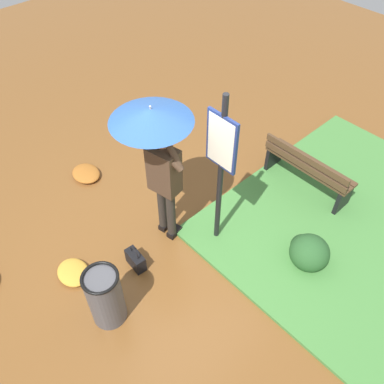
# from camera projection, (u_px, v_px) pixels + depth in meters

# --- Properties ---
(ground_plane) EXTENTS (18.00, 18.00, 0.00)m
(ground_plane) POSITION_uv_depth(u_px,v_px,m) (167.00, 240.00, 5.67)
(ground_plane) COLOR brown
(person_with_umbrella) EXTENTS (0.96, 0.96, 2.04)m
(person_with_umbrella) POSITION_uv_depth(u_px,v_px,m) (157.00, 144.00, 4.69)
(person_with_umbrella) COLOR #2D2823
(person_with_umbrella) RESTS_ON ground_plane
(info_sign_post) EXTENTS (0.44, 0.07, 2.30)m
(info_sign_post) POSITION_uv_depth(u_px,v_px,m) (221.00, 159.00, 4.66)
(info_sign_post) COLOR black
(info_sign_post) RESTS_ON ground_plane
(handbag) EXTENTS (0.31, 0.16, 0.37)m
(handbag) POSITION_uv_depth(u_px,v_px,m) (136.00, 260.00, 5.29)
(handbag) COLOR black
(handbag) RESTS_ON ground_plane
(park_bench) EXTENTS (1.40, 0.37, 0.75)m
(park_bench) POSITION_uv_depth(u_px,v_px,m) (307.00, 170.00, 6.07)
(park_bench) COLOR black
(park_bench) RESTS_ON ground_plane
(trash_bin) EXTENTS (0.42, 0.42, 0.83)m
(trash_bin) POSITION_uv_depth(u_px,v_px,m) (105.00, 297.00, 4.60)
(trash_bin) COLOR #4C4C51
(trash_bin) RESTS_ON ground_plane
(shrub_cluster) EXTENTS (0.56, 0.51, 0.46)m
(shrub_cluster) POSITION_uv_depth(u_px,v_px,m) (308.00, 251.00, 5.27)
(shrub_cluster) COLOR #285628
(shrub_cluster) RESTS_ON ground_plane
(leaf_pile_by_bench) EXTENTS (0.50, 0.40, 0.11)m
(leaf_pile_by_bench) POSITION_uv_depth(u_px,v_px,m) (86.00, 173.00, 6.51)
(leaf_pile_by_bench) COLOR #A86023
(leaf_pile_by_bench) RESTS_ON ground_plane
(leaf_pile_far_path) EXTENTS (0.47, 0.38, 0.10)m
(leaf_pile_far_path) POSITION_uv_depth(u_px,v_px,m) (73.00, 272.00, 5.25)
(leaf_pile_far_path) COLOR gold
(leaf_pile_far_path) RESTS_ON ground_plane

